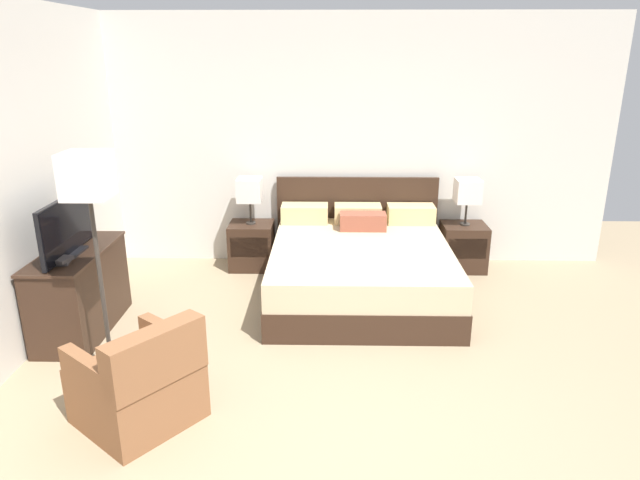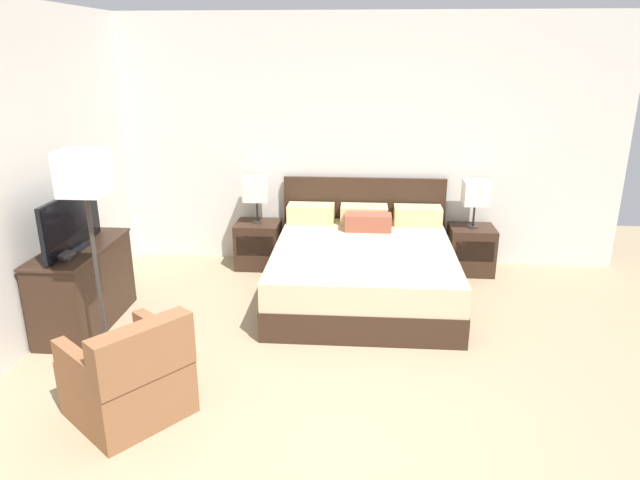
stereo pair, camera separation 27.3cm
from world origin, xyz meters
name	(u,v)px [view 1 (the left image)]	position (x,y,z in m)	size (l,w,h in m)	color
ground_plane	(338,441)	(0.00, 0.00, 0.00)	(10.11, 10.11, 0.00)	#998466
wall_back	(336,143)	(0.00, 3.40, 1.40)	(6.25, 0.06, 2.80)	beige
wall_left	(21,180)	(-2.55, 1.38, 1.40)	(0.06, 5.17, 2.80)	beige
bed	(360,267)	(0.25, 2.35, 0.30)	(1.85, 2.07, 1.02)	#332116
nightstand_left	(252,246)	(-0.96, 3.09, 0.26)	(0.49, 0.43, 0.53)	#332116
nightstand_right	(463,247)	(1.46, 3.09, 0.26)	(0.49, 0.43, 0.53)	#332116
table_lamp_left	(250,190)	(-0.96, 3.09, 0.91)	(0.27, 0.27, 0.52)	#332D28
table_lamp_right	(468,191)	(1.46, 3.09, 0.91)	(0.27, 0.27, 0.52)	#332D28
dresser	(80,290)	(-2.26, 1.50, 0.39)	(0.48, 1.15, 0.75)	#332116
tv	(68,227)	(-2.26, 1.44, 0.99)	(0.18, 0.95, 0.49)	black
book_red_cover	(56,262)	(-2.27, 1.19, 0.77)	(0.21, 0.14, 0.02)	#383333
book_blue_cover	(58,259)	(-2.25, 1.19, 0.79)	(0.19, 0.15, 0.03)	#383333
armchair_by_window	(140,384)	(-1.32, 0.19, 0.28)	(0.96, 0.96, 0.76)	brown
floor_lamp	(89,194)	(-1.72, 0.72, 1.45)	(0.30, 0.30, 1.74)	#332D28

